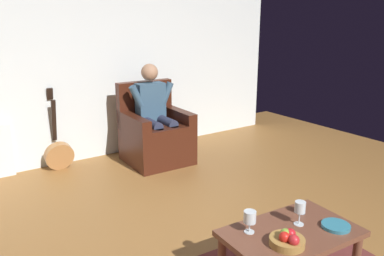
{
  "coord_description": "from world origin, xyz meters",
  "views": [
    {
      "loc": [
        1.77,
        1.68,
        1.8
      ],
      "look_at": [
        -0.23,
        -1.24,
        0.8
      ],
      "focal_mm": 36.52,
      "sensor_mm": 36.0,
      "label": 1
    }
  ],
  "objects_px": {
    "fruit_bowl": "(288,240)",
    "decorative_dish": "(336,226)",
    "coffee_table": "(291,239)",
    "wine_glass_far": "(300,209)",
    "guitar": "(59,152)",
    "person_seated": "(155,110)",
    "armchair": "(155,135)",
    "candle_jar": "(301,208)",
    "wine_glass_near": "(250,218)"
  },
  "relations": [
    {
      "from": "fruit_bowl",
      "to": "decorative_dish",
      "type": "height_order",
      "value": "fruit_bowl"
    },
    {
      "from": "coffee_table",
      "to": "wine_glass_far",
      "type": "height_order",
      "value": "wine_glass_far"
    },
    {
      "from": "coffee_table",
      "to": "guitar",
      "type": "distance_m",
      "value": 3.15
    },
    {
      "from": "person_seated",
      "to": "coffee_table",
      "type": "height_order",
      "value": "person_seated"
    },
    {
      "from": "armchair",
      "to": "wine_glass_far",
      "type": "height_order",
      "value": "armchair"
    },
    {
      "from": "person_seated",
      "to": "guitar",
      "type": "bearing_deg",
      "value": -18.95
    },
    {
      "from": "coffee_table",
      "to": "fruit_bowl",
      "type": "height_order",
      "value": "fruit_bowl"
    },
    {
      "from": "wine_glass_far",
      "to": "candle_jar",
      "type": "relative_size",
      "value": 2.31
    },
    {
      "from": "person_seated",
      "to": "wine_glass_far",
      "type": "xyz_separation_m",
      "value": [
        0.32,
        2.62,
        -0.15
      ]
    },
    {
      "from": "guitar",
      "to": "wine_glass_near",
      "type": "xyz_separation_m",
      "value": [
        -0.45,
        2.92,
        0.29
      ]
    },
    {
      "from": "person_seated",
      "to": "coffee_table",
      "type": "xyz_separation_m",
      "value": [
        0.43,
        2.65,
        -0.34
      ]
    },
    {
      "from": "armchair",
      "to": "wine_glass_far",
      "type": "distance_m",
      "value": 2.66
    },
    {
      "from": "coffee_table",
      "to": "guitar",
      "type": "relative_size",
      "value": 0.95
    },
    {
      "from": "guitar",
      "to": "wine_glass_near",
      "type": "height_order",
      "value": "guitar"
    },
    {
      "from": "guitar",
      "to": "person_seated",
      "type": "bearing_deg",
      "value": 159.34
    },
    {
      "from": "person_seated",
      "to": "wine_glass_far",
      "type": "bearing_deg",
      "value": 84.79
    },
    {
      "from": "guitar",
      "to": "armchair",
      "type": "bearing_deg",
      "value": 159.96
    },
    {
      "from": "person_seated",
      "to": "fruit_bowl",
      "type": "xyz_separation_m",
      "value": [
        0.58,
        2.76,
        -0.24
      ]
    },
    {
      "from": "guitar",
      "to": "decorative_dish",
      "type": "xyz_separation_m",
      "value": [
        -0.98,
        3.21,
        0.2
      ]
    },
    {
      "from": "guitar",
      "to": "candle_jar",
      "type": "bearing_deg",
      "value": 107.91
    },
    {
      "from": "coffee_table",
      "to": "decorative_dish",
      "type": "relative_size",
      "value": 4.86
    },
    {
      "from": "person_seated",
      "to": "candle_jar",
      "type": "bearing_deg",
      "value": 87.76
    },
    {
      "from": "coffee_table",
      "to": "person_seated",
      "type": "bearing_deg",
      "value": -99.13
    },
    {
      "from": "person_seated",
      "to": "wine_glass_far",
      "type": "height_order",
      "value": "person_seated"
    },
    {
      "from": "wine_glass_far",
      "to": "decorative_dish",
      "type": "relative_size",
      "value": 0.89
    },
    {
      "from": "person_seated",
      "to": "wine_glass_near",
      "type": "relative_size",
      "value": 8.0
    },
    {
      "from": "person_seated",
      "to": "wine_glass_far",
      "type": "relative_size",
      "value": 7.13
    },
    {
      "from": "person_seated",
      "to": "coffee_table",
      "type": "distance_m",
      "value": 2.7
    },
    {
      "from": "wine_glass_near",
      "to": "decorative_dish",
      "type": "height_order",
      "value": "wine_glass_near"
    },
    {
      "from": "armchair",
      "to": "fruit_bowl",
      "type": "height_order",
      "value": "armchair"
    },
    {
      "from": "guitar",
      "to": "wine_glass_far",
      "type": "height_order",
      "value": "guitar"
    },
    {
      "from": "person_seated",
      "to": "wine_glass_near",
      "type": "xyz_separation_m",
      "value": [
        0.67,
        2.5,
        -0.17
      ]
    },
    {
      "from": "armchair",
      "to": "wine_glass_far",
      "type": "bearing_deg",
      "value": 84.81
    },
    {
      "from": "decorative_dish",
      "to": "wine_glass_far",
      "type": "bearing_deg",
      "value": -43.52
    },
    {
      "from": "person_seated",
      "to": "guitar",
      "type": "xyz_separation_m",
      "value": [
        1.12,
        -0.42,
        -0.46
      ]
    },
    {
      "from": "armchair",
      "to": "wine_glass_near",
      "type": "xyz_separation_m",
      "value": [
        0.68,
        2.51,
        0.16
      ]
    },
    {
      "from": "wine_glass_near",
      "to": "fruit_bowl",
      "type": "relative_size",
      "value": 0.69
    },
    {
      "from": "guitar",
      "to": "decorative_dish",
      "type": "relative_size",
      "value": 5.09
    },
    {
      "from": "armchair",
      "to": "coffee_table",
      "type": "bearing_deg",
      "value": 82.62
    },
    {
      "from": "coffee_table",
      "to": "guitar",
      "type": "bearing_deg",
      "value": -77.24
    },
    {
      "from": "guitar",
      "to": "wine_glass_far",
      "type": "bearing_deg",
      "value": 104.79
    },
    {
      "from": "wine_glass_near",
      "to": "wine_glass_far",
      "type": "distance_m",
      "value": 0.38
    },
    {
      "from": "decorative_dish",
      "to": "armchair",
      "type": "bearing_deg",
      "value": -92.81
    },
    {
      "from": "fruit_bowl",
      "to": "guitar",
      "type": "bearing_deg",
      "value": -80.41
    },
    {
      "from": "coffee_table",
      "to": "fruit_bowl",
      "type": "bearing_deg",
      "value": 33.96
    },
    {
      "from": "armchair",
      "to": "candle_jar",
      "type": "bearing_deg",
      "value": 87.77
    },
    {
      "from": "candle_jar",
      "to": "wine_glass_far",
      "type": "bearing_deg",
      "value": 37.05
    },
    {
      "from": "candle_jar",
      "to": "guitar",
      "type": "bearing_deg",
      "value": -72.09
    },
    {
      "from": "wine_glass_far",
      "to": "fruit_bowl",
      "type": "xyz_separation_m",
      "value": [
        0.27,
        0.14,
        -0.08
      ]
    },
    {
      "from": "coffee_table",
      "to": "fruit_bowl",
      "type": "relative_size",
      "value": 4.19
    }
  ]
}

